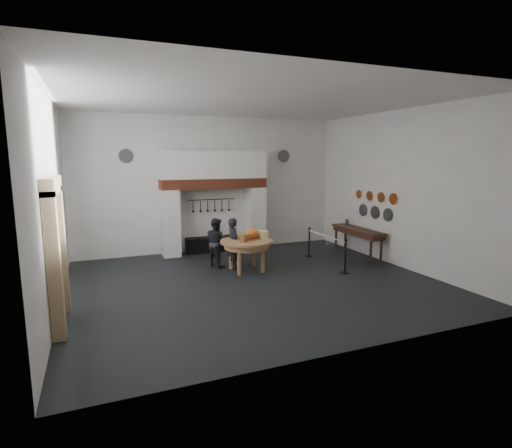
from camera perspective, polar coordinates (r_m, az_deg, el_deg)
name	(u,v)px	position (r m, az deg, el deg)	size (l,w,h in m)	color
floor	(255,282)	(10.30, -0.14, -8.33)	(9.00, 8.00, 0.02)	black
ceiling	(255,100)	(9.90, -0.15, 17.32)	(9.00, 8.00, 0.02)	silver
wall_back	(211,185)	(13.63, -6.45, 5.62)	(9.00, 0.02, 4.50)	white
wall_front	(351,216)	(6.33, 13.45, 1.09)	(9.00, 0.02, 4.50)	white
wall_left	(51,202)	(9.18, -27.24, 2.82)	(0.02, 8.00, 4.50)	white
wall_right	(400,189)	(12.25, 19.86, 4.70)	(0.02, 8.00, 4.50)	white
chimney_pier_left	(170,223)	(13.10, -12.17, 0.14)	(0.55, 0.70, 2.15)	silver
chimney_pier_right	(255,218)	(13.90, -0.11, 0.88)	(0.55, 0.70, 2.15)	silver
hearth_brick_band	(214,183)	(13.29, -6.05, 5.79)	(3.50, 0.72, 0.32)	#9E442B
chimney_hood	(213,165)	(13.26, -6.09, 8.42)	(3.50, 0.70, 0.90)	silver
iron_range	(214,244)	(13.64, -5.98, -2.86)	(1.90, 0.45, 0.50)	black
utensil_rail	(212,199)	(13.59, -6.32, 3.50)	(0.02, 0.02, 1.60)	black
door_recess	(52,261)	(8.36, -27.10, -4.70)	(0.04, 1.10, 2.50)	black
door_jamb_near	(54,267)	(7.66, -26.90, -5.52)	(0.22, 0.30, 2.60)	tan
door_jamb_far	(60,250)	(9.02, -26.19, -3.33)	(0.22, 0.30, 2.60)	tan
door_lintel	(51,185)	(8.15, -27.21, 4.94)	(0.22, 1.70, 0.30)	tan
wall_plaque	(59,227)	(10.05, -26.29, -0.37)	(0.05, 0.34, 0.44)	gold
work_table	(247,241)	(11.14, -1.34, -2.50)	(1.47, 1.47, 0.07)	#AE8252
pumpkin	(252,234)	(11.26, -0.57, -1.37)	(0.36, 0.36, 0.31)	#C6561C
cheese_block_big	(264,235)	(11.24, 1.13, -1.58)	(0.22, 0.22, 0.24)	#CEC07B
cheese_block_small	(259,234)	(11.51, 0.45, -1.42)	(0.18, 0.18, 0.20)	#D1CD7D
wicker_basket	(243,238)	(10.92, -1.80, -1.96)	(0.32, 0.32, 0.22)	olive
bread_loaf	(239,236)	(11.40, -2.43, -1.71)	(0.31, 0.18, 0.13)	olive
visitor_near	(234,243)	(11.40, -3.22, -2.79)	(0.53, 0.35, 1.46)	black
visitor_far	(216,242)	(11.66, -5.72, -2.62)	(0.70, 0.54, 1.43)	black
side_table	(358,230)	(13.21, 14.34, -0.77)	(0.55, 2.20, 0.06)	#3C2116
pewter_jug	(347,222)	(13.66, 12.88, 0.22)	(0.12, 0.12, 0.22)	#47474C
copper_pan_a	(393,199)	(12.40, 19.03, 3.40)	(0.34, 0.34, 0.03)	#C6662D
copper_pan_b	(381,197)	(12.81, 17.42, 3.67)	(0.32, 0.32, 0.03)	#C6662D
copper_pan_c	(370,196)	(13.24, 15.91, 3.91)	(0.30, 0.30, 0.03)	#C6662D
copper_pan_d	(359,194)	(13.68, 14.50, 4.14)	(0.28, 0.28, 0.03)	#C6662D
pewter_plate_left	(388,215)	(12.61, 18.31, 1.24)	(0.40, 0.40, 0.03)	#4C4C51
pewter_plate_mid	(375,212)	(13.06, 16.62, 1.60)	(0.40, 0.40, 0.03)	#4C4C51
pewter_plate_right	(363,210)	(13.53, 15.04, 1.93)	(0.40, 0.40, 0.03)	#4C4C51
pewter_plate_back_left	(126,156)	(13.09, -18.09, 9.23)	(0.44, 0.44, 0.03)	#4C4C51
pewter_plate_back_right	(284,156)	(14.52, 3.98, 9.64)	(0.44, 0.44, 0.03)	#4C4C51
barrier_post_near	(345,257)	(11.26, 12.65, -4.62)	(0.05, 0.05, 0.90)	black
barrier_post_far	(309,243)	(12.91, 7.61, -2.68)	(0.05, 0.05, 0.90)	black
barrier_rope	(326,236)	(11.99, 10.01, -1.73)	(0.04, 0.04, 2.00)	silver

